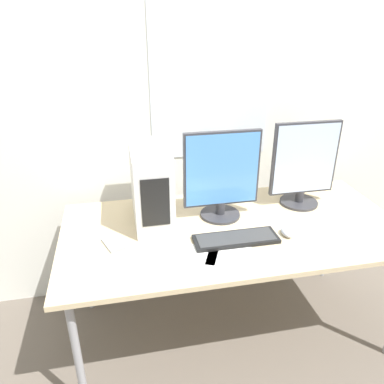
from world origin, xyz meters
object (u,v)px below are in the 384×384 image
at_px(monitor_main, 222,176).
at_px(monitor_right_near, 304,165).
at_px(keyboard, 236,239).
at_px(mouse, 287,232).
at_px(pc_tower, 151,186).
at_px(cell_phone, 113,244).

bearing_deg(monitor_main, monitor_right_near, 5.85).
distance_m(keyboard, mouse, 0.29).
relative_size(pc_tower, monitor_right_near, 0.83).
height_order(monitor_right_near, mouse, monitor_right_near).
bearing_deg(pc_tower, keyboard, -37.41).
distance_m(pc_tower, cell_phone, 0.38).
relative_size(monitor_right_near, cell_phone, 3.28).
bearing_deg(mouse, cell_phone, 174.13).
bearing_deg(monitor_main, mouse, -43.78).
height_order(pc_tower, cell_phone, pc_tower).
xyz_separation_m(monitor_main, keyboard, (0.01, -0.28, -0.24)).
bearing_deg(mouse, monitor_right_near, 54.91).
bearing_deg(monitor_main, pc_tower, 175.45).
relative_size(pc_tower, cell_phone, 2.73).
xyz_separation_m(monitor_right_near, cell_phone, (-1.16, -0.24, -0.25)).
distance_m(pc_tower, keyboard, 0.55).
bearing_deg(pc_tower, cell_phone, -136.70).
height_order(monitor_right_near, cell_phone, monitor_right_near).
bearing_deg(pc_tower, monitor_main, -4.55).
height_order(pc_tower, monitor_right_near, monitor_right_near).
xyz_separation_m(monitor_main, mouse, (0.29, -0.28, -0.24)).
bearing_deg(cell_phone, mouse, -26.63).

